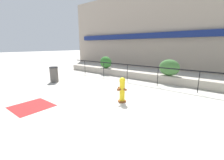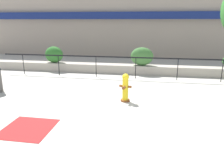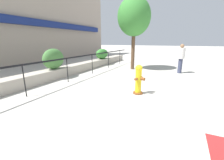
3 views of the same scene
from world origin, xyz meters
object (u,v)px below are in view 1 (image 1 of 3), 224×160
at_px(hedge_bush_1, 169,68).
at_px(trash_bin, 54,74).
at_px(hedge_bush_0, 106,62).
at_px(fire_hydrant, 122,90).

xyz_separation_m(hedge_bush_1, trash_bin, (-6.07, -4.37, -0.51)).
xyz_separation_m(hedge_bush_0, trash_bin, (-0.77, -4.37, -0.48)).
distance_m(hedge_bush_1, fire_hydrant, 4.61).
distance_m(hedge_bush_0, trash_bin, 4.46).
bearing_deg(fire_hydrant, hedge_bush_1, 84.45).
relative_size(hedge_bush_1, trash_bin, 1.27).
bearing_deg(hedge_bush_1, trash_bin, -144.26).
relative_size(fire_hydrant, trash_bin, 1.07).
bearing_deg(hedge_bush_1, hedge_bush_0, 180.00).
xyz_separation_m(hedge_bush_1, fire_hydrant, (-0.44, -4.56, -0.46)).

